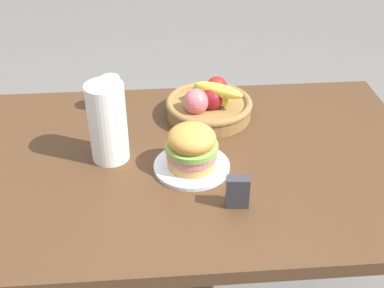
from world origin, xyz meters
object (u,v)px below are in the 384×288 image
plate (192,166)px  soda_can (112,94)px  fruit_basket (209,104)px  sandwich (192,146)px  napkin_holder (238,192)px  paper_towel_roll (108,123)px

plate → soda_can: bearing=124.4°
soda_can → fruit_basket: bearing=-12.1°
sandwich → napkin_holder: bearing=-58.9°
plate → soda_can: soda_can is taller
soda_can → paper_towel_roll: paper_towel_roll is taller
soda_can → sandwich: bearing=-55.6°
soda_can → paper_towel_roll: 0.29m
plate → sandwich: 0.07m
napkin_holder → sandwich: bearing=126.2°
sandwich → fruit_basket: sandwich is taller
paper_towel_roll → fruit_basket: bearing=33.9°
plate → paper_towel_roll: paper_towel_roll is taller
napkin_holder → soda_can: bearing=128.4°
sandwich → paper_towel_roll: bearing=162.6°
paper_towel_roll → soda_can: bearing=91.8°
sandwich → soda_can: sandwich is taller
fruit_basket → napkin_holder: fruit_basket is taller
fruit_basket → paper_towel_roll: paper_towel_roll is taller
paper_towel_roll → plate: bearing=-17.4°
plate → sandwich: (-0.00, 0.00, 0.07)m
fruit_basket → paper_towel_roll: (-0.32, -0.21, 0.07)m
fruit_basket → napkin_holder: size_ratio=3.22×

